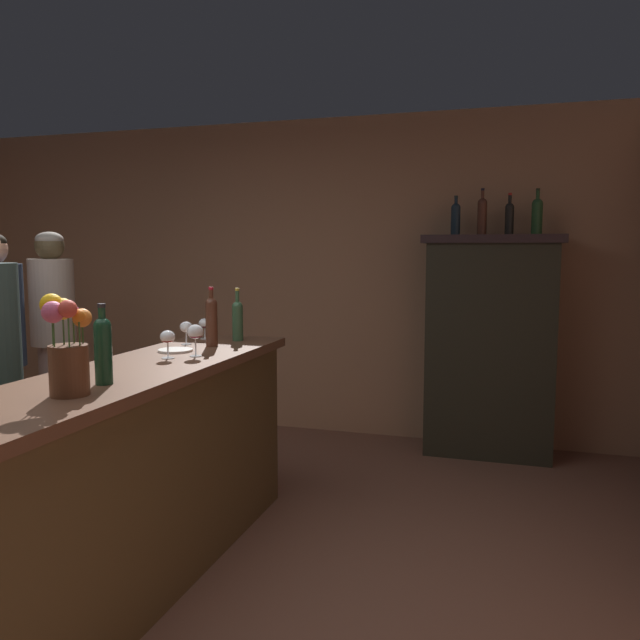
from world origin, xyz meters
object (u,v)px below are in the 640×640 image
Objects in this scene: display_bottle_midleft at (482,215)px; display_bottle_midright at (537,214)px; wine_bottle_malbec at (212,319)px; wine_glass_mid at (195,333)px; bar_counter at (129,479)px; wine_bottle_riesling at (103,347)px; wine_glass_rear at (205,324)px; wine_glass_front at (168,338)px; cheese_plate at (175,350)px; wine_glass_spare at (186,328)px; patron_in_navy at (54,334)px; display_bottle_left at (456,217)px; display_cabinet at (490,342)px; display_bottle_center at (509,217)px; flower_arrangement at (67,347)px; wine_bottle_rose at (238,319)px.

display_bottle_midleft is 0.38m from display_bottle_midright.
wine_bottle_malbec is 2.04× the size of wine_glass_mid.
wine_glass_mid is at bearing 75.80° from bar_counter.
wine_glass_rear is at bearing 99.70° from wine_bottle_riesling.
bar_counter is at bearing -91.38° from wine_glass_front.
wine_bottle_malbec is at bearing 64.16° from cheese_plate.
wine_glass_front is 0.46m from wine_glass_spare.
patron_in_navy is at bearing 150.33° from cheese_plate.
wine_glass_mid is at bearing -122.23° from display_bottle_midleft.
wine_glass_spare is 2.25m from display_bottle_left.
wine_glass_spare is at bearing -133.75° from display_cabinet.
display_bottle_center reaches higher than display_bottle_left.
wine_glass_front reaches higher than bar_counter.
display_cabinet is 2.59m from wine_glass_front.
wine_glass_spare is at bearing -128.42° from display_bottle_left.
display_bottle_left is 0.57m from display_bottle_midright.
display_bottle_center reaches higher than wine_glass_mid.
display_bottle_left is 0.38m from display_bottle_center.
wine_glass_spare is (-0.22, 1.06, -0.05)m from wine_bottle_riesling.
flower_arrangement is 3.28m from display_bottle_midleft.
display_bottle_midleft is at bearing 56.93° from wine_glass_front.
wine_bottle_rose is 0.32m from wine_glass_spare.
wine_bottle_malbec is 0.43m from wine_glass_front.
wine_bottle_riesling is at bearing -115.53° from display_bottle_midleft.
wine_glass_rear is at bearing 113.22° from wine_glass_mid.
cheese_plate is (-0.15, 1.03, -0.17)m from flower_arrangement.
flower_arrangement is 1.12× the size of display_bottle_midleft.
wine_bottle_rose reaches higher than wine_glass_rear.
display_bottle_center reaches higher than wine_glass_spare.
wine_glass_mid is 0.54× the size of display_bottle_center.
patron_in_navy is (-2.75, -1.07, -0.85)m from display_bottle_left.
wine_bottle_rose is at bearing 83.85° from wine_glass_front.
display_bottle_center is (1.65, 1.91, 0.77)m from cheese_plate.
wine_bottle_riesling is at bearing -89.96° from wine_bottle_rose.
wine_bottle_riesling is 0.85m from cheese_plate.
wine_glass_spare is (-0.13, 0.79, 0.60)m from bar_counter.
display_bottle_midleft is 1.03× the size of display_bottle_midright.
display_bottle_midleft reaches higher than patron_in_navy.
display_cabinet reaches higher than wine_glass_spare.
patron_in_navy is (-3.32, -1.07, -0.86)m from display_bottle_midright.
wine_bottle_rose is 1.04× the size of display_bottle_center.
wine_glass_mid is 0.50× the size of display_bottle_midright.
wine_glass_rear is 2.21m from display_bottle_midleft.
display_bottle_left is at bearing 180.00° from display_bottle_midright.
display_bottle_left is at bearing 64.10° from bar_counter.
wine_glass_front is at bearing -124.65° from display_cabinet.
wine_bottle_malbec is at bearing -128.56° from display_bottle_midleft.
display_cabinet is 2.45m from wine_glass_mid.
display_bottle_left is 0.88× the size of display_bottle_midright.
display_bottle_left reaches higher than wine_glass_spare.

